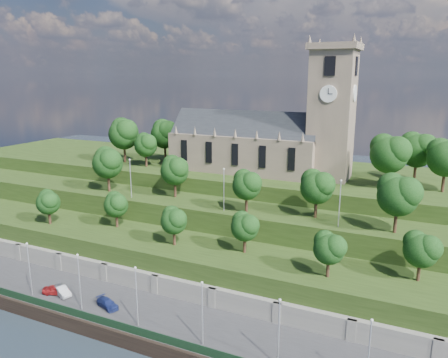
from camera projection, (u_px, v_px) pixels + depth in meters
The scene contains 17 objects.
ground at pixel (140, 352), 57.20m from camera, with size 320.00×320.00×0.00m, color #1C262D.
promenade at pixel (165, 323), 62.25m from camera, with size 160.00×12.00×2.00m, color #2D2D30.
quay_wall at pixel (139, 345), 56.90m from camera, with size 160.00×0.50×2.20m, color black.
fence at pixel (142, 332), 57.12m from camera, with size 160.00×0.10×1.20m, color #17341D.
retaining_wall at pixel (185, 294), 67.16m from camera, with size 160.00×2.10×5.00m.
embankment_lower at pixel (203, 270), 72.13m from camera, with size 160.00×12.00×8.00m, color #223712.
embankment_upper at pixel (231, 237), 81.35m from camera, with size 160.00×10.00×12.00m, color #223712.
hilltop at pixel (268, 200), 99.50m from camera, with size 160.00×32.00×15.00m, color #223712.
church at pixel (267, 137), 92.14m from camera, with size 38.60×12.35×27.60m.
trees_lower at pixel (212, 222), 69.53m from camera, with size 68.72×8.54×6.98m.
trees_upper at pixel (235, 177), 77.36m from camera, with size 62.18×8.82×9.23m.
trees_hilltop at pixel (267, 142), 90.94m from camera, with size 75.82×15.86×10.60m.
lamp_posts_promenade at pixel (136, 292), 58.59m from camera, with size 60.36×0.36×8.73m.
lamp_posts_upper at pixel (224, 186), 76.27m from camera, with size 40.36×0.36×7.72m.
car_left at pixel (56, 290), 68.19m from camera, with size 1.62×4.04×1.38m, color maroon.
car_middle at pixel (62, 291), 67.96m from camera, with size 1.46×4.17×1.38m, color #9F9EA3.
car_right at pixel (108, 303), 64.31m from camera, with size 1.73×4.25×1.23m, color navy.
Camera 1 is at (31.27, -40.92, 35.49)m, focal length 35.00 mm.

